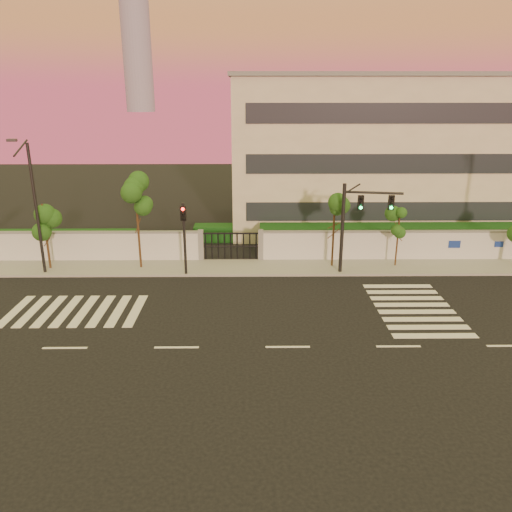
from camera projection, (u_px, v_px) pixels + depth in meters
name	position (u px, v px, depth m)	size (l,w,h in m)	color
ground	(288.00, 347.00, 22.42)	(120.00, 120.00, 0.00)	black
sidewalk	(276.00, 267.00, 32.37)	(60.00, 3.00, 0.15)	gray
perimeter_wall	(277.00, 246.00, 33.48)	(60.00, 0.36, 2.20)	silver
hedge_row	(290.00, 238.00, 36.17)	(41.00, 4.25, 1.80)	black
institutional_building	(379.00, 152.00, 41.45)	(24.40, 12.40, 12.25)	#BFB5A1
road_markings	(252.00, 312.00, 25.97)	(57.00, 7.62, 0.02)	silver
street_tree_b	(45.00, 222.00, 31.14)	(1.63, 1.30, 4.33)	#382314
street_tree_c	(137.00, 203.00, 30.94)	(1.64, 1.30, 5.94)	#382314
street_tree_d	(335.00, 215.00, 31.48)	(1.58, 1.26, 4.80)	#382314
street_tree_e	(399.00, 224.00, 31.71)	(1.31, 1.04, 4.00)	#382314
traffic_signal_main	(355.00, 218.00, 30.34)	(3.60, 0.74, 5.72)	black
traffic_signal_secondary	(184.00, 230.00, 30.18)	(0.36, 0.34, 4.62)	black
streetlight_west	(34.00, 203.00, 29.78)	(0.51, 2.04, 8.50)	black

